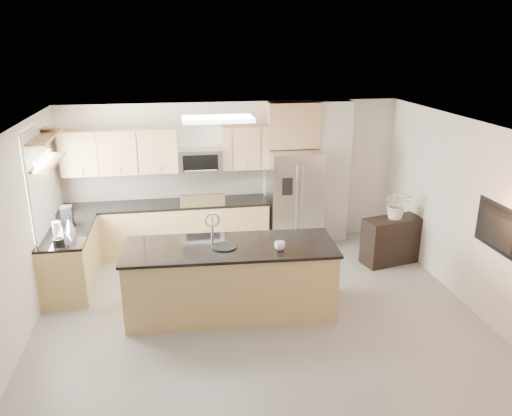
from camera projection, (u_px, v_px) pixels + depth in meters
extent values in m
plane|color=gray|center=(265.00, 336.00, 6.43)|extent=(6.50, 6.50, 0.00)
cube|color=white|center=(267.00, 136.00, 5.59)|extent=(6.00, 6.50, 0.02)
cube|color=beige|center=(233.00, 174.00, 9.05)|extent=(6.00, 0.02, 2.60)
cube|color=beige|center=(1.00, 260.00, 5.54)|extent=(0.02, 6.50, 2.60)
cube|color=beige|center=(492.00, 228.00, 6.48)|extent=(0.02, 6.50, 2.60)
cube|color=tan|center=(167.00, 229.00, 8.83)|extent=(3.55, 0.65, 0.88)
cube|color=black|center=(166.00, 204.00, 8.68)|extent=(3.55, 0.66, 0.04)
cube|color=silver|center=(165.00, 184.00, 8.89)|extent=(3.55, 0.02, 0.52)
cube|color=tan|center=(71.00, 260.00, 7.60)|extent=(0.65, 1.50, 0.88)
cube|color=black|center=(67.00, 232.00, 7.45)|extent=(0.66, 1.50, 0.04)
cube|color=black|center=(203.00, 226.00, 8.92)|extent=(0.76, 0.64, 0.90)
cube|color=black|center=(202.00, 202.00, 8.77)|extent=(0.76, 0.62, 0.03)
cube|color=#B0B0B3|center=(203.00, 201.00, 8.46)|extent=(0.76, 0.04, 0.22)
cube|color=tan|center=(120.00, 152.00, 8.42)|extent=(1.92, 0.33, 0.75)
cube|color=tan|center=(244.00, 147.00, 8.75)|extent=(0.82, 0.33, 0.75)
cube|color=#B0B0B3|center=(200.00, 160.00, 8.66)|extent=(0.76, 0.40, 0.40)
cube|color=black|center=(201.00, 163.00, 8.48)|extent=(0.60, 0.02, 0.28)
cube|color=#B0B0B3|center=(294.00, 199.00, 9.00)|extent=(0.92, 0.75, 1.78)
cube|color=#949497|center=(299.00, 206.00, 8.64)|extent=(0.02, 0.01, 1.69)
cube|color=black|center=(288.00, 187.00, 8.48)|extent=(0.18, 0.03, 0.30)
cube|color=beige|center=(332.00, 172.00, 9.19)|extent=(0.60, 0.30, 2.60)
cube|color=white|center=(38.00, 185.00, 7.16)|extent=(0.03, 1.05, 1.55)
cube|color=white|center=(39.00, 185.00, 7.16)|extent=(0.03, 1.15, 1.65)
cube|color=olive|center=(47.00, 162.00, 7.18)|extent=(0.30, 1.20, 0.04)
cube|color=olive|center=(43.00, 137.00, 7.06)|extent=(0.30, 1.20, 0.04)
cube|color=white|center=(218.00, 119.00, 7.04)|extent=(1.00, 0.50, 0.06)
cube|color=tan|center=(231.00, 280.00, 6.89)|extent=(2.85, 1.11, 0.95)
cube|color=black|center=(230.00, 247.00, 6.73)|extent=(2.91, 1.18, 0.04)
cube|color=black|center=(214.00, 249.00, 6.70)|extent=(0.59, 0.43, 0.01)
cylinder|color=#B0B0B3|center=(212.00, 229.00, 6.86)|extent=(0.03, 0.03, 0.34)
torus|color=#B0B0B3|center=(212.00, 220.00, 6.75)|extent=(0.21, 0.03, 0.21)
cube|color=black|center=(392.00, 240.00, 8.45)|extent=(1.05, 0.62, 0.79)
imported|color=white|center=(280.00, 246.00, 6.58)|extent=(0.18, 0.18, 0.11)
cylinder|color=black|center=(224.00, 247.00, 6.67)|extent=(0.42, 0.42, 0.02)
cylinder|color=black|center=(59.00, 242.00, 6.89)|extent=(0.15, 0.15, 0.10)
cylinder|color=silver|center=(57.00, 230.00, 6.83)|extent=(0.11, 0.11, 0.25)
cone|color=#B0B0B3|center=(70.00, 225.00, 7.40)|extent=(0.18, 0.18, 0.20)
cylinder|color=black|center=(69.00, 218.00, 7.37)|extent=(0.04, 0.04, 0.04)
cube|color=black|center=(67.00, 216.00, 7.60)|extent=(0.17, 0.21, 0.30)
cylinder|color=#B0B0B3|center=(67.00, 222.00, 7.58)|extent=(0.10, 0.10, 0.11)
imported|color=#B0B0B3|center=(48.00, 128.00, 7.36)|extent=(0.43, 0.43, 0.08)
imported|color=beige|center=(398.00, 196.00, 8.21)|extent=(0.77, 0.69, 0.77)
imported|color=black|center=(496.00, 231.00, 6.27)|extent=(0.14, 1.08, 0.62)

